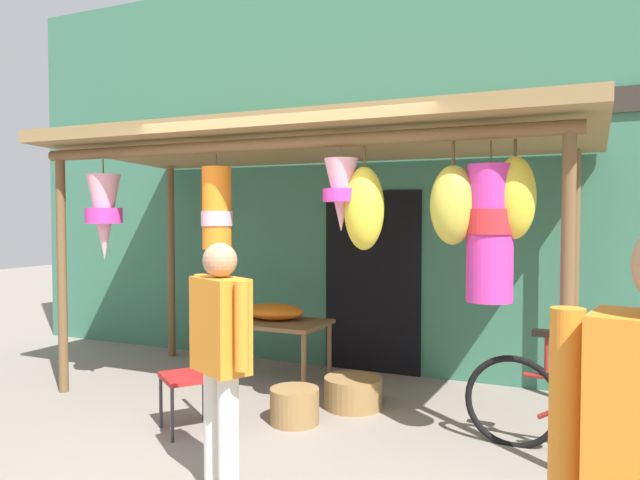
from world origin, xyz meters
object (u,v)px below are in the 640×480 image
Objects in this scene: parked_bicycle at (588,409)px; vendor_in_orange at (221,348)px; display_table at (263,326)px; folding_chair at (198,368)px; wicker_basket_spare at (353,393)px; flower_heap_on_table at (274,311)px; wicker_basket_by_table at (295,406)px.

vendor_in_orange is (-2.06, -1.56, 0.57)m from parked_bicycle.
folding_chair is (0.21, -1.41, -0.08)m from display_table.
wicker_basket_spare is 0.33× the size of vendor_in_orange.
parked_bicycle is at bearing 37.23° from vendor_in_orange.
vendor_in_orange is (0.92, -2.37, 0.18)m from flower_heap_on_table.
parked_bicycle is at bearing -13.47° from display_table.
vendor_in_orange is at bearing -93.87° from wicker_basket_spare.
vendor_in_orange reaches higher than flower_heap_on_table.
display_table is 1.43m from folding_chair.
parked_bicycle is (2.87, 0.67, -0.16)m from folding_chair.
folding_chair is 0.48× the size of parked_bicycle.
flower_heap_on_table reaches higher than wicker_basket_spare.
folding_chair is at bearing -145.25° from wicker_basket_by_table.
folding_chair is 2.05× the size of wicker_basket_by_table.
vendor_in_orange is (-0.13, -1.92, 0.78)m from wicker_basket_spare.
vendor_in_orange reaches higher than wicker_basket_spare.
display_table is at bearing 98.31° from folding_chair.
flower_heap_on_table is 0.79× the size of folding_chair.
display_table is 2.56× the size of wicker_basket_spare.
parked_bicycle is at bearing -15.13° from flower_heap_on_table.
flower_heap_on_table is 1.61× the size of wicker_basket_by_table.
folding_chair is at bearing -132.58° from wicker_basket_spare.
wicker_basket_spare is at bearing 47.42° from folding_chair.
flower_heap_on_table is 1.27× the size of wicker_basket_spare.
flower_heap_on_table is at bearing 35.58° from display_table.
flower_heap_on_table is 0.42× the size of vendor_in_orange.
wicker_basket_spare is 2.07m from vendor_in_orange.
display_table is 0.76× the size of parked_bicycle.
wicker_basket_by_table is (0.76, -1.03, -0.59)m from flower_heap_on_table.
wicker_basket_by_table is at bearing -48.48° from display_table.
parked_bicycle is (1.93, -0.35, 0.21)m from wicker_basket_spare.
wicker_basket_by_table is 1.55m from vendor_in_orange.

